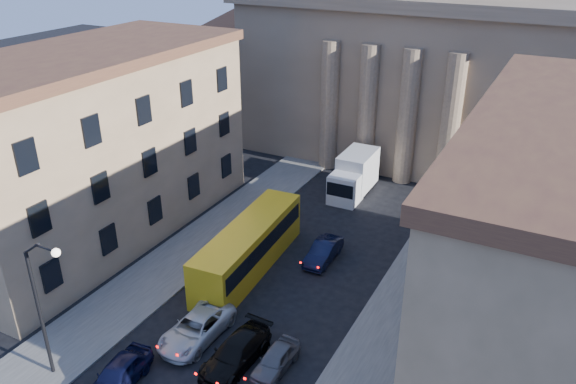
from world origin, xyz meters
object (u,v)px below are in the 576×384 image
(box_truck, at_px, (354,176))
(city_bus, at_px, (249,246))
(car_left_near, at_px, (118,375))
(street_lamp, at_px, (43,299))

(box_truck, bearing_deg, city_bus, -98.11)
(car_left_near, xyz_separation_m, box_truck, (2.26, 28.95, 0.98))
(street_lamp, height_order, box_truck, street_lamp)
(car_left_near, height_order, box_truck, box_truck)
(street_lamp, xyz_separation_m, car_left_near, (3.47, 0.99, -4.50))
(car_left_near, bearing_deg, box_truck, 79.28)
(street_lamp, distance_m, box_truck, 30.69)
(car_left_near, distance_m, city_bus, 13.44)
(car_left_near, height_order, city_bus, city_bus)
(car_left_near, relative_size, box_truck, 0.68)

